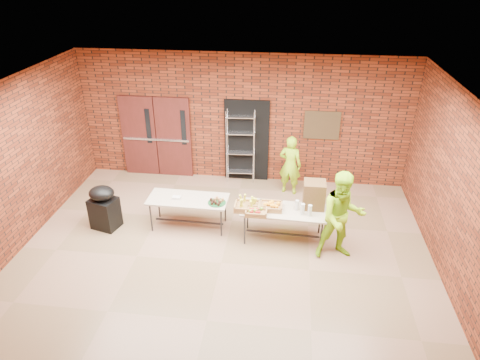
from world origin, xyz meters
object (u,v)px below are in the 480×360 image
(coffee_dispenser, at_px, (314,195))
(volunteer_woman, at_px, (290,165))
(volunteer_man, at_px, (342,216))
(covered_grill, at_px, (104,207))
(wire_rack, at_px, (241,147))
(table_right, at_px, (284,212))
(table_left, at_px, (188,201))

(coffee_dispenser, relative_size, volunteer_woman, 0.38)
(coffee_dispenser, distance_m, volunteer_man, 0.79)
(volunteer_woman, bearing_deg, covered_grill, 40.66)
(volunteer_woman, bearing_deg, wire_rack, -6.29)
(coffee_dispenser, height_order, covered_grill, coffee_dispenser)
(covered_grill, bearing_deg, table_right, 15.99)
(covered_grill, bearing_deg, volunteer_woman, 42.79)
(wire_rack, distance_m, volunteer_woman, 1.33)
(wire_rack, relative_size, table_right, 1.10)
(wire_rack, height_order, coffee_dispenser, wire_rack)
(wire_rack, distance_m, covered_grill, 3.57)
(table_right, bearing_deg, coffee_dispenser, 19.62)
(coffee_dispenser, bearing_deg, volunteer_man, -50.29)
(table_right, bearing_deg, table_left, 176.49)
(volunteer_man, bearing_deg, wire_rack, 117.67)
(table_right, relative_size, covered_grill, 1.77)
(coffee_dispenser, distance_m, volunteer_woman, 1.85)
(coffee_dispenser, bearing_deg, covered_grill, -177.27)
(table_left, distance_m, covered_grill, 1.77)
(wire_rack, height_order, covered_grill, wire_rack)
(table_right, distance_m, covered_grill, 3.74)
(wire_rack, relative_size, volunteer_woman, 1.28)
(wire_rack, xyz_separation_m, volunteer_man, (2.23, -2.81, -0.05))
(table_left, height_order, covered_grill, covered_grill)
(table_left, bearing_deg, volunteer_woman, 40.89)
(wire_rack, bearing_deg, table_right, -67.97)
(table_left, height_order, table_right, table_right)
(coffee_dispenser, xyz_separation_m, covered_grill, (-4.32, -0.21, -0.49))
(wire_rack, relative_size, coffee_dispenser, 3.37)
(covered_grill, bearing_deg, wire_rack, 58.59)
(covered_grill, distance_m, volunteer_woman, 4.31)
(covered_grill, bearing_deg, volunteer_man, 10.86)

